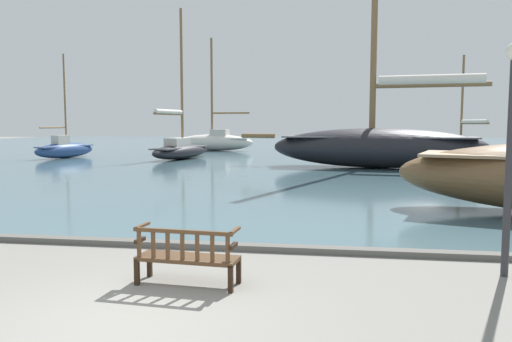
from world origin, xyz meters
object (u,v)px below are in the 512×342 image
sailboat_outer_starboard (214,141)px  sailboat_distant_harbor (462,149)px  sailboat_mid_starboard (181,148)px  sailboat_centre_channel (65,149)px  lamp_post (511,135)px  sailboat_far_port (378,144)px  park_bench (187,256)px

sailboat_outer_starboard → sailboat_distant_harbor: bearing=-17.0°
sailboat_mid_starboard → sailboat_centre_channel: sailboat_mid_starboard is taller
sailboat_distant_harbor → sailboat_outer_starboard: bearing=163.0°
sailboat_mid_starboard → lamp_post: sailboat_mid_starboard is taller
sailboat_centre_channel → sailboat_far_port: (21.28, -4.72, 0.68)m
sailboat_far_port → sailboat_distant_harbor: bearing=54.8°
sailboat_mid_starboard → sailboat_distant_harbor: bearing=13.3°
sailboat_mid_starboard → sailboat_far_port: sailboat_far_port is taller
sailboat_centre_channel → lamp_post: (21.65, -24.31, 1.62)m
lamp_post → sailboat_outer_starboard: bearing=110.8°
sailboat_outer_starboard → sailboat_centre_channel: (-8.27, -10.94, -0.22)m
sailboat_far_port → lamp_post: bearing=-88.9°
sailboat_outer_starboard → sailboat_centre_channel: size_ratio=1.37×
park_bench → sailboat_centre_channel: size_ratio=0.22×
sailboat_centre_channel → park_bench: bearing=-57.0°
lamp_post → sailboat_far_port: bearing=91.1°
sailboat_mid_starboard → sailboat_centre_channel: size_ratio=1.40×
sailboat_far_port → sailboat_distant_harbor: size_ratio=2.16×
sailboat_centre_channel → sailboat_distant_harbor: (28.05, 4.88, -0.07)m
sailboat_outer_starboard → lamp_post: 37.73m
park_bench → sailboat_distant_harbor: size_ratio=0.22×
park_bench → sailboat_mid_starboard: sailboat_mid_starboard is taller
park_bench → lamp_post: (5.08, 1.24, 1.87)m
sailboat_centre_channel → sailboat_distant_harbor: sailboat_distant_harbor is taller
park_bench → sailboat_centre_channel: bearing=123.0°
park_bench → sailboat_far_port: size_ratio=0.10×
park_bench → lamp_post: bearing=13.7°
sailboat_centre_channel → sailboat_distant_harbor: 28.47m
sailboat_mid_starboard → sailboat_centre_channel: (-8.46, -0.26, -0.09)m
park_bench → sailboat_outer_starboard: size_ratio=0.16×
sailboat_outer_starboard → sailboat_far_port: sailboat_far_port is taller
sailboat_centre_channel → lamp_post: sailboat_centre_channel is taller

